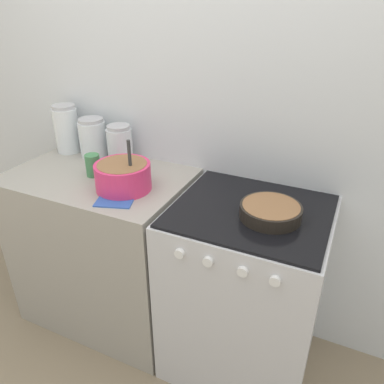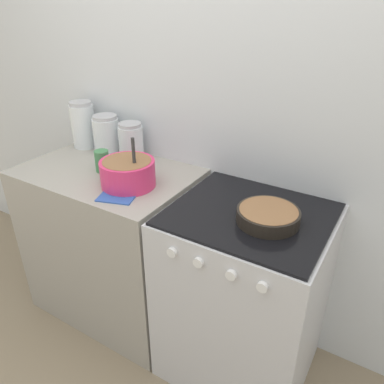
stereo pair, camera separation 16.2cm
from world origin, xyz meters
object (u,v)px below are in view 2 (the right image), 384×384
object	(u,v)px
storage_jar_middle	(107,137)
tin_can	(102,161)
mixing_bowl	(128,172)
baking_pan	(268,216)
storage_jar_left	(84,128)
stove	(243,295)
storage_jar_right	(131,144)

from	to	relation	value
storage_jar_middle	tin_can	xyz separation A→B (m)	(0.16, -0.21, -0.04)
mixing_bowl	baking_pan	distance (m)	0.69
tin_can	mixing_bowl	bearing A→B (deg)	-15.03
baking_pan	storage_jar_left	bearing A→B (deg)	169.22
stove	storage_jar_left	world-z (taller)	storage_jar_left
storage_jar_middle	storage_jar_left	bearing A→B (deg)	180.00
stove	storage_jar_middle	world-z (taller)	storage_jar_middle
storage_jar_left	storage_jar_right	world-z (taller)	storage_jar_left
stove	storage_jar_left	distance (m)	1.31
storage_jar_left	storage_jar_right	bearing A→B (deg)	0.00
mixing_bowl	storage_jar_right	world-z (taller)	mixing_bowl
stove	mixing_bowl	world-z (taller)	mixing_bowl
mixing_bowl	storage_jar_middle	size ratio (longest dim) A/B	1.19
storage_jar_middle	storage_jar_right	world-z (taller)	storage_jar_middle
storage_jar_right	mixing_bowl	bearing A→B (deg)	-53.26
stove	mixing_bowl	size ratio (longest dim) A/B	3.52
tin_can	baking_pan	bearing A→B (deg)	-1.51
storage_jar_right	tin_can	xyz separation A→B (m)	(-0.02, -0.21, -0.03)
mixing_bowl	storage_jar_middle	distance (m)	0.47
baking_pan	tin_can	size ratio (longest dim) A/B	2.26
baking_pan	storage_jar_left	xyz separation A→B (m)	(-1.25, 0.24, 0.09)
mixing_bowl	tin_can	world-z (taller)	mixing_bowl
storage_jar_middle	tin_can	distance (m)	0.27
tin_can	storage_jar_left	bearing A→B (deg)	147.91
mixing_bowl	baking_pan	world-z (taller)	mixing_bowl
baking_pan	stove	bearing A→B (deg)	160.73
stove	tin_can	distance (m)	0.97
baking_pan	storage_jar_right	size ratio (longest dim) A/B	1.25
baking_pan	tin_can	world-z (taller)	tin_can
mixing_bowl	storage_jar_right	xyz separation A→B (m)	(-0.20, 0.27, 0.01)
mixing_bowl	stove	bearing A→B (deg)	6.31
baking_pan	storage_jar_middle	bearing A→B (deg)	167.47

